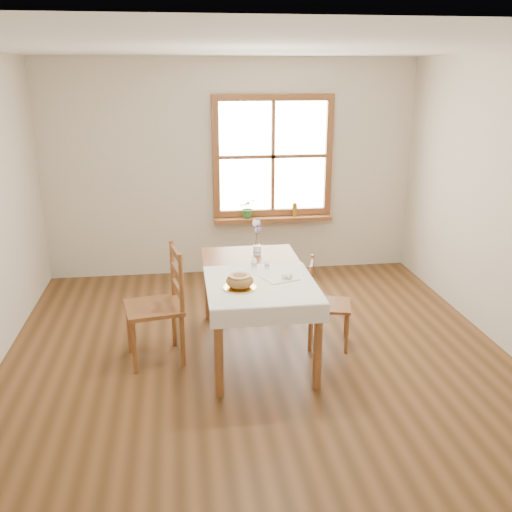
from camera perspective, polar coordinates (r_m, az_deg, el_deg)
The scene contains 18 objects.
ground at distance 5.04m, azimuth 0.47°, elevation -10.83°, with size 5.00×5.00×0.00m, color brown.
room_walls at distance 4.48m, azimuth 0.52°, elevation 8.68°, with size 4.60×5.10×2.65m.
window at distance 7.01m, azimuth 1.69°, elevation 9.93°, with size 1.46×0.08×1.46m.
window_sill at distance 7.09m, azimuth 1.72°, elevation 3.75°, with size 1.46×0.20×0.05m.
dining_table at distance 5.04m, azimuth 0.00°, elevation -2.54°, with size 0.90×1.60×0.75m.
table_linen at distance 4.72m, azimuth 0.50°, elevation -2.80°, with size 0.91×0.99×0.01m, color white.
chair_left at distance 5.00m, azimuth -10.22°, elevation -4.92°, with size 0.47×0.50×1.02m, color #975A2E, non-canonical shape.
chair_right at distance 5.27m, azimuth 7.36°, elevation -4.74°, with size 0.38×0.40×0.82m, color #975A2E, non-canonical shape.
bread_plate at distance 4.61m, azimuth -1.63°, elevation -3.18°, with size 0.26×0.26×0.01m, color white.
bread_loaf at distance 4.59m, azimuth -1.63°, elevation -2.39°, with size 0.22×0.22×0.12m, color olive.
egg_napkin at distance 4.83m, azimuth 2.43°, elevation -2.22°, with size 0.26×0.22×0.01m, color white.
eggs at distance 4.82m, azimuth 2.44°, elevation -1.90°, with size 0.20×0.18×0.04m, color silver, non-canonical shape.
salt_shaker at distance 5.05m, azimuth -0.20°, elevation -0.75°, with size 0.05×0.05×0.10m, color white.
pepper_shaker at distance 5.05m, azimuth 1.10°, elevation -0.83°, with size 0.05×0.05×0.09m, color white.
flower_vase at distance 5.46m, azimuth 0.12°, elevation 0.53°, with size 0.08×0.08×0.09m, color white.
lavender_bouquet at distance 5.41m, azimuth 0.12°, elevation 2.29°, with size 0.14×0.14×0.26m, color #695698, non-canonical shape.
potted_plant at distance 7.01m, azimuth -0.79°, elevation 4.61°, with size 0.22×0.24×0.19m, color #34752F.
amber_bottle at distance 7.11m, azimuth 3.89°, elevation 4.69°, with size 0.06×0.06×0.17m, color #98661C.
Camera 1 is at (-0.64, -4.37, 2.43)m, focal length 40.00 mm.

